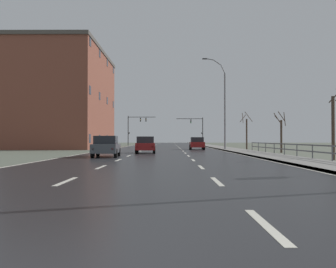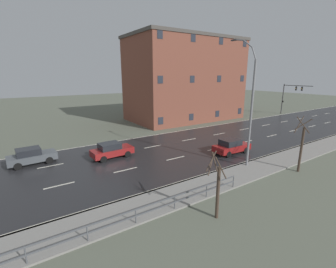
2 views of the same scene
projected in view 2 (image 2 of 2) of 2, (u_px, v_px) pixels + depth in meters
ground_plane at (246, 135)px, 32.66m from camera, size 160.00×160.00×0.12m
road_asphalt_strip at (293, 125)px, 39.03m from camera, size 14.00×120.00×0.03m
street_lamp_midground at (250, 107)px, 20.32m from camera, size 2.84×0.24×11.24m
traffic_signal_left at (290, 94)px, 48.17m from camera, size 5.87×0.36×6.24m
car_mid_centre at (31, 156)px, 21.82m from camera, size 2.03×4.20×1.57m
car_near_right at (112, 150)px, 23.53m from camera, size 2.00×4.19×1.57m
car_far_right at (231, 146)px, 24.82m from camera, size 1.91×4.14×1.57m
brick_building at (185, 79)px, 43.10m from camera, size 11.65×20.53×14.61m
bare_tree_mid at (217, 188)px, 13.34m from camera, size 1.15×1.06×4.05m
bare_tree_far at (301, 147)px, 19.83m from camera, size 1.54×1.64×4.86m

